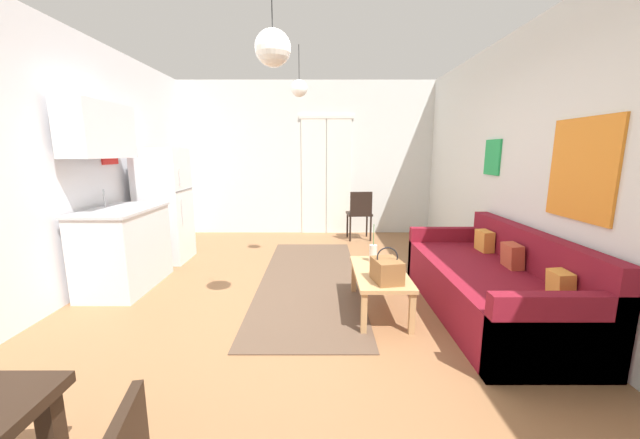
# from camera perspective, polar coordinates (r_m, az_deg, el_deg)

# --- Properties ---
(ground_plane) EXTENTS (5.27, 7.50, 0.10)m
(ground_plane) POSITION_cam_1_polar(r_m,az_deg,el_deg) (3.66, -4.39, -14.93)
(ground_plane) COLOR #8E603D
(wall_back) EXTENTS (4.87, 0.13, 2.81)m
(wall_back) POSITION_cam_1_polar(r_m,az_deg,el_deg) (6.79, -2.33, 9.56)
(wall_back) COLOR silver
(wall_back) RESTS_ON ground_plane
(wall_right) EXTENTS (0.12, 7.10, 2.81)m
(wall_right) POSITION_cam_1_polar(r_m,az_deg,el_deg) (3.92, 32.94, 7.16)
(wall_right) COLOR silver
(wall_right) RESTS_ON ground_plane
(wall_left) EXTENTS (0.12, 7.10, 2.81)m
(wall_left) POSITION_cam_1_polar(r_m,az_deg,el_deg) (4.22, -39.29, 6.60)
(wall_left) COLOR silver
(wall_left) RESTS_ON ground_plane
(area_rug) EXTENTS (1.17, 3.30, 0.01)m
(area_rug) POSITION_cam_1_polar(r_m,az_deg,el_deg) (4.42, -1.89, -9.52)
(area_rug) COLOR brown
(area_rug) RESTS_ON ground_plane
(couch) EXTENTS (0.94, 2.18, 0.81)m
(couch) POSITION_cam_1_polar(r_m,az_deg,el_deg) (3.84, 25.81, -9.51)
(couch) COLOR maroon
(couch) RESTS_ON ground_plane
(coffee_table) EXTENTS (0.49, 1.01, 0.40)m
(coffee_table) POSITION_cam_1_polar(r_m,az_deg,el_deg) (3.54, 9.27, -8.91)
(coffee_table) COLOR tan
(coffee_table) RESTS_ON ground_plane
(bamboo_vase) EXTENTS (0.08, 0.08, 0.40)m
(bamboo_vase) POSITION_cam_1_polar(r_m,az_deg,el_deg) (3.79, 8.26, -5.31)
(bamboo_vase) COLOR beige
(bamboo_vase) RESTS_ON coffee_table
(handbag) EXTENTS (0.27, 0.33, 0.32)m
(handbag) POSITION_cam_1_polar(r_m,az_deg,el_deg) (3.23, 10.40, -7.96)
(handbag) COLOR brown
(handbag) RESTS_ON coffee_table
(refrigerator) EXTENTS (0.62, 0.64, 1.59)m
(refrigerator) POSITION_cam_1_polar(r_m,az_deg,el_deg) (5.48, -23.86, 2.09)
(refrigerator) COLOR white
(refrigerator) RESTS_ON ground_plane
(kitchen_counter) EXTENTS (0.64, 1.09, 2.05)m
(kitchen_counter) POSITION_cam_1_polar(r_m,az_deg,el_deg) (4.58, -29.73, -0.39)
(kitchen_counter) COLOR silver
(kitchen_counter) RESTS_ON ground_plane
(accent_chair) EXTENTS (0.45, 0.43, 0.87)m
(accent_chair) POSITION_cam_1_polar(r_m,az_deg,el_deg) (6.29, 6.12, 1.20)
(accent_chair) COLOR black
(accent_chair) RESTS_ON ground_plane
(pendant_lamp_near) EXTENTS (0.27, 0.27, 0.65)m
(pendant_lamp_near) POSITION_cam_1_polar(r_m,az_deg,el_deg) (3.00, -7.82, 25.53)
(pendant_lamp_near) COLOR black
(pendant_lamp_far) EXTENTS (0.21, 0.21, 0.61)m
(pendant_lamp_far) POSITION_cam_1_polar(r_m,az_deg,el_deg) (4.68, -3.54, 20.21)
(pendant_lamp_far) COLOR black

